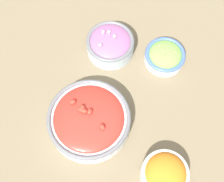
{
  "coord_description": "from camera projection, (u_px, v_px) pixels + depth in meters",
  "views": [
    {
      "loc": [
        -0.34,
        -0.02,
        0.83
      ],
      "look_at": [
        0.0,
        0.0,
        0.03
      ],
      "focal_mm": 50.0,
      "sensor_mm": 36.0,
      "label": 1
    }
  ],
  "objects": [
    {
      "name": "bowl_red_onion",
      "position": [
        110.0,
        44.0,
        0.93
      ],
      "size": [
        0.14,
        0.14,
        0.07
      ],
      "color": "#B2C1CC",
      "rests_on": "ground_plane"
    },
    {
      "name": "ground_plane",
      "position": [
        112.0,
        95.0,
        0.9
      ],
      "size": [
        3.0,
        3.0,
        0.0
      ],
      "primitive_type": "plane",
      "color": "#75664C"
    },
    {
      "name": "bowl_lettuce",
      "position": [
        165.0,
        56.0,
        0.93
      ],
      "size": [
        0.12,
        0.12,
        0.05
      ],
      "color": "silver",
      "rests_on": "ground_plane"
    },
    {
      "name": "bowl_carrots",
      "position": [
        165.0,
        174.0,
        0.78
      ],
      "size": [
        0.12,
        0.12,
        0.08
      ],
      "color": "silver",
      "rests_on": "ground_plane"
    },
    {
      "name": "bowl_cherry_tomatoes",
      "position": [
        89.0,
        120.0,
        0.84
      ],
      "size": [
        0.22,
        0.22,
        0.08
      ],
      "color": "silver",
      "rests_on": "ground_plane"
    }
  ]
}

